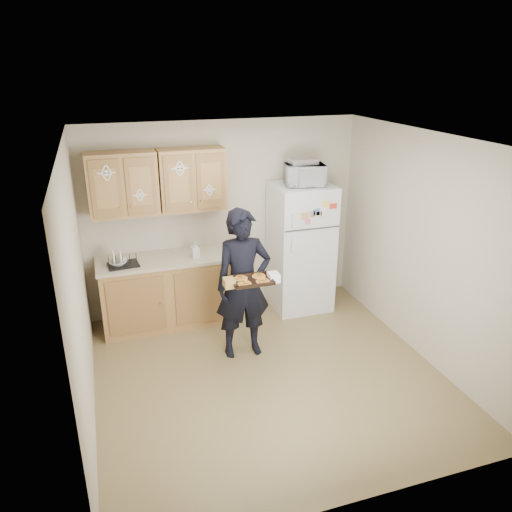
% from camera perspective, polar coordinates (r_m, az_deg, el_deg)
% --- Properties ---
extents(floor, '(3.60, 3.60, 0.00)m').
position_cam_1_polar(floor, '(5.56, 1.38, -13.31)').
color(floor, brown).
rests_on(floor, ground).
extents(ceiling, '(3.60, 3.60, 0.00)m').
position_cam_1_polar(ceiling, '(4.62, 1.66, 13.11)').
color(ceiling, silver).
rests_on(ceiling, wall_back).
extents(wall_back, '(3.60, 0.04, 2.50)m').
position_cam_1_polar(wall_back, '(6.58, -3.72, 4.44)').
color(wall_back, '#B5AA93').
rests_on(wall_back, floor).
extents(wall_front, '(3.60, 0.04, 2.50)m').
position_cam_1_polar(wall_front, '(3.51, 11.55, -12.21)').
color(wall_front, '#B5AA93').
rests_on(wall_front, floor).
extents(wall_left, '(0.04, 3.60, 2.50)m').
position_cam_1_polar(wall_left, '(4.72, -19.63, -3.88)').
color(wall_left, '#B5AA93').
rests_on(wall_left, floor).
extents(wall_right, '(0.04, 3.60, 2.50)m').
position_cam_1_polar(wall_right, '(5.77, 18.62, 0.86)').
color(wall_right, '#B5AA93').
rests_on(wall_right, floor).
extents(refrigerator, '(0.75, 0.70, 1.70)m').
position_cam_1_polar(refrigerator, '(6.66, 5.10, 0.99)').
color(refrigerator, silver).
rests_on(refrigerator, floor).
extents(base_cabinet, '(1.60, 0.60, 0.86)m').
position_cam_1_polar(base_cabinet, '(6.43, -10.19, -4.11)').
color(base_cabinet, '#915B32').
rests_on(base_cabinet, floor).
extents(countertop, '(1.64, 0.64, 0.04)m').
position_cam_1_polar(countertop, '(6.26, -10.45, -0.39)').
color(countertop, tan).
rests_on(countertop, base_cabinet).
extents(upper_cab_left, '(0.80, 0.33, 0.75)m').
position_cam_1_polar(upper_cab_left, '(6.08, -15.00, 7.94)').
color(upper_cab_left, '#915B32').
rests_on(upper_cab_left, wall_back).
extents(upper_cab_right, '(0.80, 0.33, 0.75)m').
position_cam_1_polar(upper_cab_right, '(6.17, -7.33, 8.69)').
color(upper_cab_right, '#915B32').
rests_on(upper_cab_right, wall_back).
extents(cereal_box, '(0.20, 0.07, 0.32)m').
position_cam_1_polar(cereal_box, '(7.33, 7.92, -3.01)').
color(cereal_box, '#E6CD51').
rests_on(cereal_box, floor).
extents(person, '(0.63, 0.42, 1.72)m').
position_cam_1_polar(person, '(5.52, -1.47, -3.27)').
color(person, black).
rests_on(person, floor).
extents(baking_tray, '(0.43, 0.32, 0.04)m').
position_cam_1_polar(baking_tray, '(5.19, -0.49, -2.86)').
color(baking_tray, black).
rests_on(baking_tray, person).
extents(pizza_front_left, '(0.14, 0.14, 0.02)m').
position_cam_1_polar(pizza_front_left, '(5.10, -1.33, -3.14)').
color(pizza_front_left, orange).
rests_on(pizza_front_left, baking_tray).
extents(pizza_front_right, '(0.14, 0.14, 0.02)m').
position_cam_1_polar(pizza_front_right, '(5.15, 0.79, -2.87)').
color(pizza_front_right, orange).
rests_on(pizza_front_right, baking_tray).
extents(pizza_back_left, '(0.14, 0.14, 0.02)m').
position_cam_1_polar(pizza_back_left, '(5.22, -1.75, -2.52)').
color(pizza_back_left, orange).
rests_on(pizza_back_left, baking_tray).
extents(pizza_back_right, '(0.14, 0.14, 0.02)m').
position_cam_1_polar(pizza_back_right, '(5.27, 0.32, -2.27)').
color(pizza_back_right, orange).
rests_on(pizza_back_right, baking_tray).
extents(microwave, '(0.53, 0.41, 0.27)m').
position_cam_1_polar(microwave, '(6.35, 5.60, 9.20)').
color(microwave, silver).
rests_on(microwave, refrigerator).
extents(foil_pan, '(0.34, 0.25, 0.07)m').
position_cam_1_polar(foil_pan, '(6.33, 5.39, 10.74)').
color(foil_pan, silver).
rests_on(foil_pan, microwave).
extents(dish_rack, '(0.38, 0.30, 0.14)m').
position_cam_1_polar(dish_rack, '(6.10, -14.99, -0.45)').
color(dish_rack, black).
rests_on(dish_rack, countertop).
extents(bowl, '(0.24, 0.24, 0.05)m').
position_cam_1_polar(bowl, '(6.11, -15.44, -0.75)').
color(bowl, white).
rests_on(bowl, dish_rack).
extents(soap_bottle, '(0.10, 0.10, 0.20)m').
position_cam_1_polar(soap_bottle, '(6.17, -6.96, 0.70)').
color(soap_bottle, silver).
rests_on(soap_bottle, countertop).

